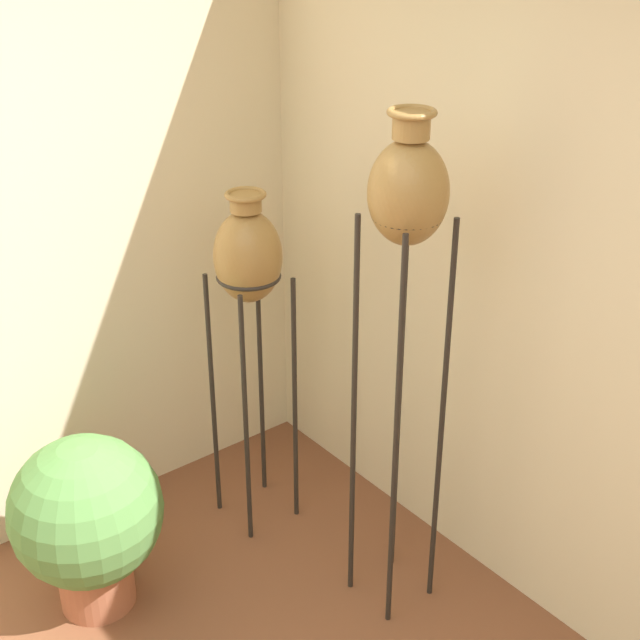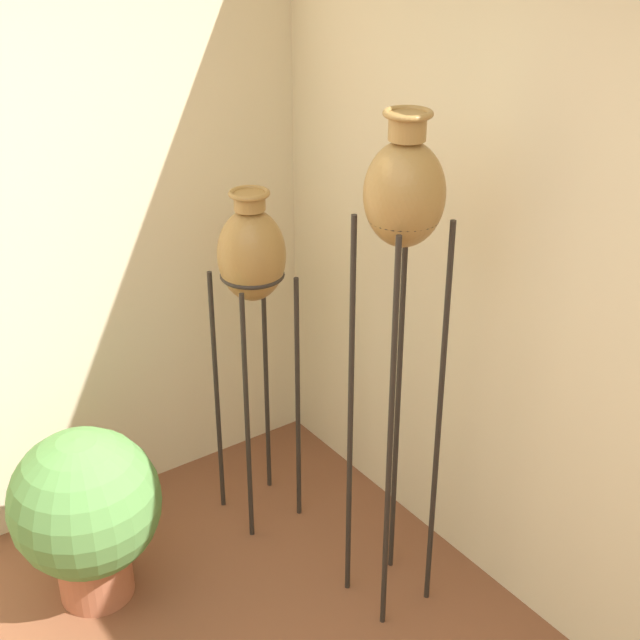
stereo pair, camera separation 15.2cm
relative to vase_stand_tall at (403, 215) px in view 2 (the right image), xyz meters
The scene contains 3 objects.
vase_stand_tall is the anchor object (origin of this frame).
vase_stand_medium 0.83m from the vase_stand_tall, 100.27° to the left, with size 0.26×0.26×1.48m.
potted_plant 1.63m from the vase_stand_tall, 144.55° to the left, with size 0.57×0.57×0.72m.
Camera 2 is at (-0.20, -1.27, 2.54)m, focal length 50.00 mm.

